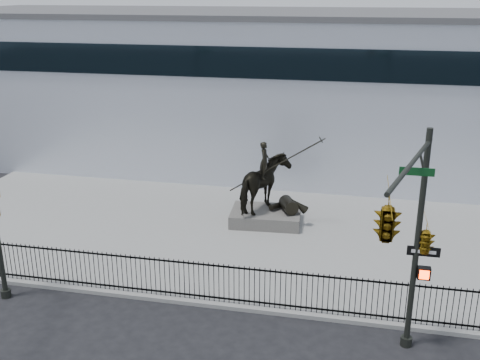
# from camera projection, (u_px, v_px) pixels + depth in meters

# --- Properties ---
(ground) EXTENTS (120.00, 120.00, 0.00)m
(ground) POSITION_uv_depth(u_px,v_px,m) (190.00, 322.00, 18.80)
(ground) COLOR black
(ground) RESTS_ON ground
(plaza) EXTENTS (30.00, 12.00, 0.15)m
(plaza) POSITION_uv_depth(u_px,v_px,m) (235.00, 235.00, 25.25)
(plaza) COLOR gray
(plaza) RESTS_ON ground
(building) EXTENTS (44.00, 14.00, 9.00)m
(building) POSITION_uv_depth(u_px,v_px,m) (279.00, 89.00, 35.84)
(building) COLOR white
(building) RESTS_ON ground
(picket_fence) EXTENTS (22.10, 0.10, 1.50)m
(picket_fence) POSITION_uv_depth(u_px,v_px,m) (200.00, 281.00, 19.67)
(picket_fence) COLOR black
(picket_fence) RESTS_ON plaza
(statue_plinth) EXTENTS (3.35, 2.41, 0.60)m
(statue_plinth) POSITION_uv_depth(u_px,v_px,m) (266.00, 217.00, 26.33)
(statue_plinth) COLOR #4E4B47
(statue_plinth) RESTS_ON plaza
(equestrian_statue) EXTENTS (4.12, 2.68, 3.49)m
(equestrian_statue) POSITION_uv_depth(u_px,v_px,m) (268.00, 185.00, 25.81)
(equestrian_statue) COLOR black
(equestrian_statue) RESTS_ON statue_plinth
(traffic_signal_right) EXTENTS (2.17, 6.86, 7.00)m
(traffic_signal_right) POSITION_uv_depth(u_px,v_px,m) (408.00, 230.00, 14.10)
(traffic_signal_right) COLOR black
(traffic_signal_right) RESTS_ON ground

